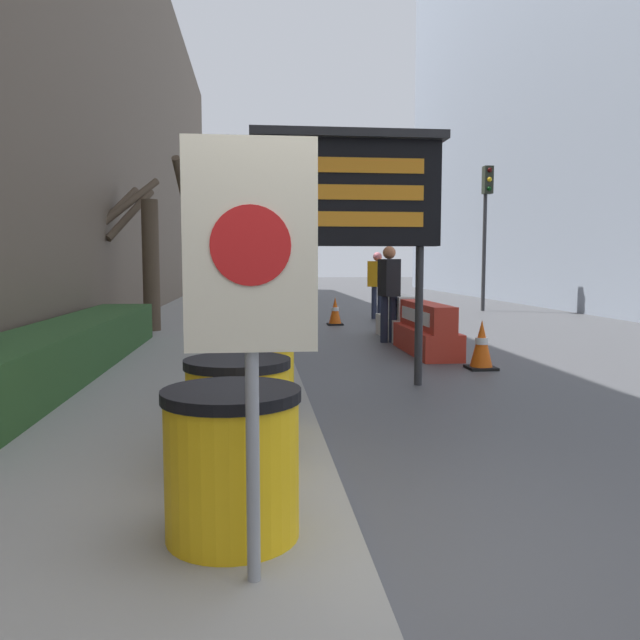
# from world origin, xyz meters

# --- Properties ---
(ground_plane) EXTENTS (120.00, 120.00, 0.00)m
(ground_plane) POSITION_xyz_m (0.00, 0.00, 0.00)
(ground_plane) COLOR #474749
(building_left_facade) EXTENTS (0.40, 50.40, 11.20)m
(building_left_facade) POSITION_xyz_m (-3.73, 9.80, 5.60)
(building_left_facade) COLOR brown
(building_left_facade) RESTS_ON ground_plane
(hedge_strip) EXTENTS (0.90, 7.98, 0.63)m
(hedge_strip) POSITION_xyz_m (-2.93, 5.13, 0.44)
(hedge_strip) COLOR #284C23
(hedge_strip) RESTS_ON sidewalk_left
(bare_tree) EXTENTS (2.01, 2.11, 3.47)m
(bare_tree) POSITION_xyz_m (-2.76, 10.42, 1.91)
(bare_tree) COLOR #4C3D2D
(bare_tree) RESTS_ON sidewalk_left
(barrel_drum_foreground) EXTENTS (0.72, 0.72, 0.77)m
(barrel_drum_foreground) POSITION_xyz_m (-0.67, 0.30, 0.51)
(barrel_drum_foreground) COLOR yellow
(barrel_drum_foreground) RESTS_ON sidewalk_left
(barrel_drum_middle) EXTENTS (0.72, 0.72, 0.77)m
(barrel_drum_middle) POSITION_xyz_m (-0.67, 1.30, 0.51)
(barrel_drum_middle) COLOR yellow
(barrel_drum_middle) RESTS_ON sidewalk_left
(barrel_drum_back) EXTENTS (0.72, 0.72, 0.77)m
(barrel_drum_back) POSITION_xyz_m (-0.57, 2.30, 0.51)
(barrel_drum_back) COLOR yellow
(barrel_drum_back) RESTS_ON sidewalk_left
(warning_sign) EXTENTS (0.57, 0.08, 1.94)m
(warning_sign) POSITION_xyz_m (-0.56, -0.18, 1.46)
(warning_sign) COLOR gray
(warning_sign) RESTS_ON sidewalk_left
(message_board) EXTENTS (2.36, 0.36, 3.10)m
(message_board) POSITION_xyz_m (0.59, 4.70, 2.37)
(message_board) COLOR #28282B
(message_board) RESTS_ON ground_plane
(jersey_barrier_red_striped) EXTENTS (0.64, 2.19, 0.86)m
(jersey_barrier_red_striped) POSITION_xyz_m (2.33, 7.35, 0.38)
(jersey_barrier_red_striped) COLOR red
(jersey_barrier_red_striped) RESTS_ON ground_plane
(jersey_barrier_white) EXTENTS (0.56, 1.69, 0.87)m
(jersey_barrier_white) POSITION_xyz_m (2.33, 9.52, 0.38)
(jersey_barrier_white) COLOR silver
(jersey_barrier_white) RESTS_ON ground_plane
(traffic_cone_near) EXTENTS (0.38, 0.38, 0.68)m
(traffic_cone_near) POSITION_xyz_m (1.41, 12.25, 0.33)
(traffic_cone_near) COLOR black
(traffic_cone_near) RESTS_ON ground_plane
(traffic_cone_mid) EXTENTS (0.40, 0.40, 0.71)m
(traffic_cone_mid) POSITION_xyz_m (2.69, 5.74, 0.35)
(traffic_cone_mid) COLOR black
(traffic_cone_mid) RESTS_ON ground_plane
(traffic_light_near_curb) EXTENTS (0.28, 0.44, 4.36)m
(traffic_light_near_curb) POSITION_xyz_m (0.69, 13.90, 3.15)
(traffic_light_near_curb) COLOR #2D2D30
(traffic_light_near_curb) RESTS_ON ground_plane
(traffic_light_far_side) EXTENTS (0.28, 0.44, 4.48)m
(traffic_light_far_side) POSITION_xyz_m (6.65, 16.10, 3.23)
(traffic_light_far_side) COLOR #2D2D30
(traffic_light_far_side) RESTS_ON ground_plane
(pedestrian_worker) EXTENTS (0.36, 0.52, 1.84)m
(pedestrian_worker) POSITION_xyz_m (2.00, 8.83, 1.09)
(pedestrian_worker) COLOR #23283D
(pedestrian_worker) RESTS_ON ground_plane
(pedestrian_passerby) EXTENTS (0.55, 0.48, 1.81)m
(pedestrian_passerby) POSITION_xyz_m (2.77, 13.81, 1.07)
(pedestrian_passerby) COLOR #23283D
(pedestrian_passerby) RESTS_ON ground_plane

